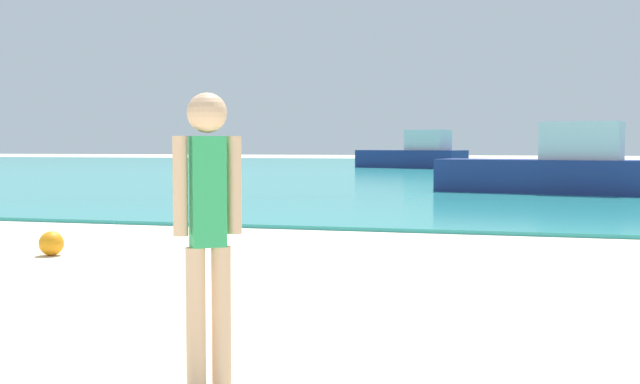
{
  "coord_description": "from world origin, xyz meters",
  "views": [
    {
      "loc": [
        1.8,
        0.01,
        1.28
      ],
      "look_at": [
        0.05,
        6.42,
        0.89
      ],
      "focal_mm": 44.52,
      "sensor_mm": 36.0,
      "label": 1
    }
  ],
  "objects": [
    {
      "name": "boat_near",
      "position": [
        2.18,
        21.16,
        0.68
      ],
      "size": [
        5.55,
        2.79,
        1.8
      ],
      "rotation": [
        0.0,
        0.0,
        2.93
      ],
      "color": "navy",
      "rests_on": "water"
    },
    {
      "name": "person_standing",
      "position": [
        0.18,
        3.76,
        0.88
      ],
      "size": [
        0.3,
        0.24,
        1.55
      ],
      "rotation": [
        0.0,
        0.0,
        0.64
      ],
      "color": "#DDAD84",
      "rests_on": "ground"
    },
    {
      "name": "water",
      "position": [
        0.0,
        41.46,
        0.03
      ],
      "size": [
        160.0,
        60.0,
        0.06
      ],
      "primitive_type": "cube",
      "color": "teal",
      "rests_on": "ground"
    },
    {
      "name": "beach_ball",
      "position": [
        -3.61,
        8.0,
        0.14
      ],
      "size": [
        0.28,
        0.28,
        0.28
      ],
      "primitive_type": "sphere",
      "color": "orange",
      "rests_on": "ground"
    },
    {
      "name": "boat_far",
      "position": [
        -4.48,
        42.22,
        0.76
      ],
      "size": [
        6.21,
        4.04,
        2.02
      ],
      "rotation": [
        0.0,
        0.0,
        2.75
      ],
      "color": "navy",
      "rests_on": "water"
    }
  ]
}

